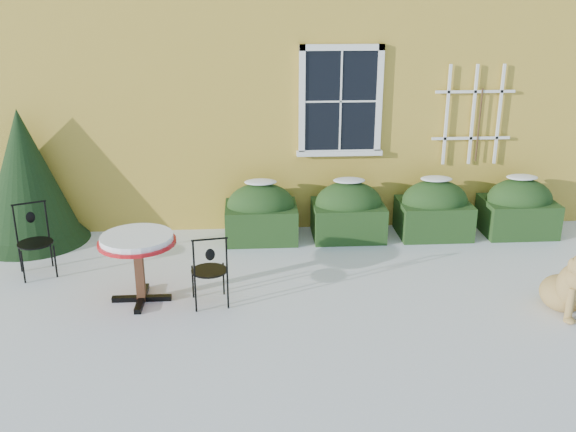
{
  "coord_description": "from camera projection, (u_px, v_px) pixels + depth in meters",
  "views": [
    {
      "loc": [
        -0.48,
        -6.4,
        3.53
      ],
      "look_at": [
        0.0,
        1.0,
        0.9
      ],
      "focal_mm": 40.0,
      "sensor_mm": 36.0,
      "label": 1
    }
  ],
  "objects": [
    {
      "name": "evergreen_shrub",
      "position": [
        27.0,
        190.0,
        9.27
      ],
      "size": [
        1.62,
        1.62,
        1.96
      ],
      "rotation": [
        0.0,
        0.0,
        0.42
      ],
      "color": "black",
      "rests_on": "ground"
    },
    {
      "name": "bistro_table",
      "position": [
        137.0,
        247.0,
        7.46
      ],
      "size": [
        0.91,
        0.91,
        0.84
      ],
      "rotation": [
        0.0,
        0.0,
        0.41
      ],
      "color": "black",
      "rests_on": "ground"
    },
    {
      "name": "patio_chair_far",
      "position": [
        35.0,
        240.0,
        8.28
      ],
      "size": [
        0.55,
        0.54,
        0.94
      ],
      "rotation": [
        0.0,
        0.0,
        0.41
      ],
      "color": "black",
      "rests_on": "ground"
    },
    {
      "name": "house",
      "position": [
        269.0,
        6.0,
        12.73
      ],
      "size": [
        12.4,
        8.4,
        6.4
      ],
      "color": "gold",
      "rests_on": "ground"
    },
    {
      "name": "dog",
      "position": [
        570.0,
        287.0,
        7.29
      ],
      "size": [
        0.55,
        0.92,
        0.82
      ],
      "rotation": [
        0.0,
        0.0,
        0.04
      ],
      "color": "tan",
      "rests_on": "ground"
    },
    {
      "name": "patio_chair_near",
      "position": [
        210.0,
        270.0,
        7.45
      ],
      "size": [
        0.46,
        0.45,
        0.9
      ],
      "rotation": [
        0.0,
        0.0,
        3.31
      ],
      "color": "black",
      "rests_on": "ground"
    },
    {
      "name": "ground",
      "position": [
        294.0,
        321.0,
        7.23
      ],
      "size": [
        80.0,
        80.0,
        0.0
      ],
      "primitive_type": "plane",
      "color": "white",
      "rests_on": "ground"
    },
    {
      "name": "hedge_row",
      "position": [
        391.0,
        210.0,
        9.59
      ],
      "size": [
        4.95,
        0.8,
        0.91
      ],
      "color": "#183213",
      "rests_on": "ground"
    }
  ]
}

